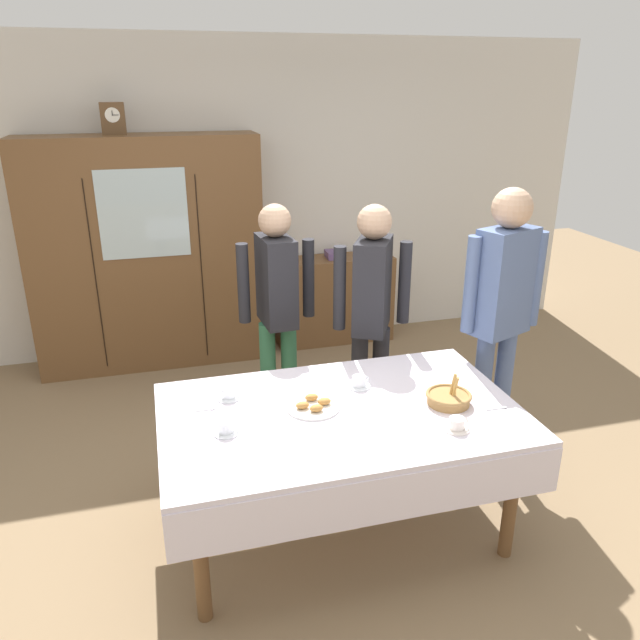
% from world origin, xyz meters
% --- Properties ---
extents(ground_plane, '(12.00, 12.00, 0.00)m').
position_xyz_m(ground_plane, '(0.00, 0.00, 0.00)').
color(ground_plane, '#846B4C').
rests_on(ground_plane, ground).
extents(back_wall, '(6.40, 0.10, 2.70)m').
position_xyz_m(back_wall, '(0.00, 2.65, 1.35)').
color(back_wall, silver).
rests_on(back_wall, ground).
extents(dining_table, '(1.84, 1.13, 0.74)m').
position_xyz_m(dining_table, '(0.00, -0.24, 0.65)').
color(dining_table, brown).
rests_on(dining_table, ground).
extents(wall_cabinet, '(1.89, 0.46, 1.94)m').
position_xyz_m(wall_cabinet, '(-0.90, 2.35, 0.97)').
color(wall_cabinet, brown).
rests_on(wall_cabinet, ground).
extents(mantel_clock, '(0.18, 0.11, 0.24)m').
position_xyz_m(mantel_clock, '(-1.05, 2.35, 2.06)').
color(mantel_clock, brown).
rests_on(mantel_clock, wall_cabinet).
extents(bookshelf_low, '(1.10, 0.35, 0.81)m').
position_xyz_m(bookshelf_low, '(0.74, 2.41, 0.40)').
color(bookshelf_low, brown).
rests_on(bookshelf_low, ground).
extents(book_stack, '(0.16, 0.21, 0.07)m').
position_xyz_m(book_stack, '(0.74, 2.41, 0.84)').
color(book_stack, '#664C7A').
rests_on(book_stack, bookshelf_low).
extents(tea_cup_mid_right, '(0.13, 0.13, 0.06)m').
position_xyz_m(tea_cup_mid_right, '(0.49, -0.53, 0.77)').
color(tea_cup_mid_right, white).
rests_on(tea_cup_mid_right, dining_table).
extents(tea_cup_near_left, '(0.13, 0.13, 0.06)m').
position_xyz_m(tea_cup_near_left, '(0.18, 0.03, 0.77)').
color(tea_cup_near_left, white).
rests_on(tea_cup_near_left, dining_table).
extents(tea_cup_near_right, '(0.13, 0.13, 0.06)m').
position_xyz_m(tea_cup_near_right, '(-0.59, -0.26, 0.77)').
color(tea_cup_near_right, white).
rests_on(tea_cup_near_right, dining_table).
extents(tea_cup_far_left, '(0.13, 0.13, 0.06)m').
position_xyz_m(tea_cup_far_left, '(-0.54, 0.09, 0.77)').
color(tea_cup_far_left, white).
rests_on(tea_cup_far_left, dining_table).
extents(bread_basket, '(0.24, 0.24, 0.16)m').
position_xyz_m(bread_basket, '(0.57, -0.28, 0.78)').
color(bread_basket, '#9E7542').
rests_on(bread_basket, dining_table).
extents(pastry_plate, '(0.28, 0.28, 0.05)m').
position_xyz_m(pastry_plate, '(-0.13, -0.14, 0.76)').
color(pastry_plate, white).
rests_on(pastry_plate, dining_table).
extents(spoon_near_left, '(0.12, 0.02, 0.01)m').
position_xyz_m(spoon_near_left, '(0.80, -0.40, 0.75)').
color(spoon_near_left, silver).
rests_on(spoon_near_left, dining_table).
extents(spoon_center, '(0.12, 0.02, 0.01)m').
position_xyz_m(spoon_center, '(-0.66, -0.01, 0.75)').
color(spoon_center, silver).
rests_on(spoon_center, dining_table).
extents(person_near_right_end, '(0.52, 0.37, 1.60)m').
position_xyz_m(person_near_right_end, '(-0.08, 0.98, 0.97)').
color(person_near_right_end, '#33704C').
rests_on(person_near_right_end, ground).
extents(person_behind_table_left, '(0.52, 0.41, 1.62)m').
position_xyz_m(person_behind_table_left, '(0.48, 0.67, 0.99)').
color(person_behind_table_left, '#232328').
rests_on(person_behind_table_left, ground).
extents(person_by_cabinet, '(0.52, 0.32, 1.76)m').
position_xyz_m(person_by_cabinet, '(1.16, 0.25, 1.08)').
color(person_by_cabinet, slate).
rests_on(person_by_cabinet, ground).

